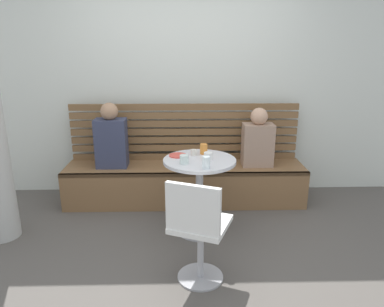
{
  "coord_description": "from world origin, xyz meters",
  "views": [
    {
      "loc": [
        -0.01,
        -2.67,
        1.77
      ],
      "look_at": [
        0.07,
        0.66,
        0.75
      ],
      "focal_mm": 33.73,
      "sensor_mm": 36.0,
      "label": 1
    }
  ],
  "objects_px": {
    "cafe_table": "(199,181)",
    "cup_water_clear": "(206,162)",
    "person_child_left": "(258,140)",
    "person_adult": "(111,139)",
    "booth_bench": "(185,184)",
    "white_chair": "(198,229)",
    "cup_glass_short": "(184,159)",
    "cup_tumbler_orange": "(204,149)",
    "plate_small": "(178,155)",
    "cup_ceramic_white": "(208,156)",
    "cup_espresso_small": "(194,152)"
  },
  "relations": [
    {
      "from": "person_adult",
      "to": "booth_bench",
      "type": "bearing_deg",
      "value": -0.18
    },
    {
      "from": "cup_espresso_small",
      "to": "plate_small",
      "type": "relative_size",
      "value": 0.33
    },
    {
      "from": "cafe_table",
      "to": "person_child_left",
      "type": "bearing_deg",
      "value": 45.56
    },
    {
      "from": "white_chair",
      "to": "cup_tumbler_orange",
      "type": "xyz_separation_m",
      "value": [
        0.09,
        0.98,
        0.33
      ]
    },
    {
      "from": "booth_bench",
      "to": "cafe_table",
      "type": "relative_size",
      "value": 3.65
    },
    {
      "from": "cup_water_clear",
      "to": "cup_ceramic_white",
      "type": "bearing_deg",
      "value": 82.04
    },
    {
      "from": "booth_bench",
      "to": "plate_small",
      "type": "distance_m",
      "value": 0.79
    },
    {
      "from": "cup_glass_short",
      "to": "cup_ceramic_white",
      "type": "bearing_deg",
      "value": 26.66
    },
    {
      "from": "booth_bench",
      "to": "cup_ceramic_white",
      "type": "bearing_deg",
      "value": -73.2
    },
    {
      "from": "cafe_table",
      "to": "cup_glass_short",
      "type": "bearing_deg",
      "value": -138.8
    },
    {
      "from": "cafe_table",
      "to": "cup_ceramic_white",
      "type": "relative_size",
      "value": 9.25
    },
    {
      "from": "cafe_table",
      "to": "cup_tumbler_orange",
      "type": "relative_size",
      "value": 7.4
    },
    {
      "from": "white_chair",
      "to": "person_child_left",
      "type": "height_order",
      "value": "person_child_left"
    },
    {
      "from": "cup_water_clear",
      "to": "cup_espresso_small",
      "type": "bearing_deg",
      "value": 104.1
    },
    {
      "from": "cup_glass_short",
      "to": "cup_espresso_small",
      "type": "relative_size",
      "value": 1.43
    },
    {
      "from": "booth_bench",
      "to": "person_adult",
      "type": "height_order",
      "value": "person_adult"
    },
    {
      "from": "booth_bench",
      "to": "cup_glass_short",
      "type": "height_order",
      "value": "cup_glass_short"
    },
    {
      "from": "cafe_table",
      "to": "cup_water_clear",
      "type": "bearing_deg",
      "value": -80.13
    },
    {
      "from": "booth_bench",
      "to": "cup_ceramic_white",
      "type": "distance_m",
      "value": 0.92
    },
    {
      "from": "cup_tumbler_orange",
      "to": "white_chair",
      "type": "bearing_deg",
      "value": -95.52
    },
    {
      "from": "white_chair",
      "to": "cup_glass_short",
      "type": "relative_size",
      "value": 10.63
    },
    {
      "from": "cup_ceramic_white",
      "to": "white_chair",
      "type": "bearing_deg",
      "value": -98.99
    },
    {
      "from": "cafe_table",
      "to": "person_adult",
      "type": "xyz_separation_m",
      "value": [
        -0.95,
        0.69,
        0.24
      ]
    },
    {
      "from": "person_child_left",
      "to": "white_chair",
      "type": "bearing_deg",
      "value": -115.89
    },
    {
      "from": "cup_tumbler_orange",
      "to": "plate_small",
      "type": "xyz_separation_m",
      "value": [
        -0.25,
        -0.06,
        -0.04
      ]
    },
    {
      "from": "white_chair",
      "to": "cup_ceramic_white",
      "type": "distance_m",
      "value": 0.86
    },
    {
      "from": "cup_water_clear",
      "to": "plate_small",
      "type": "bearing_deg",
      "value": 124.37
    },
    {
      "from": "cafe_table",
      "to": "booth_bench",
      "type": "bearing_deg",
      "value": 100.98
    },
    {
      "from": "cafe_table",
      "to": "cup_water_clear",
      "type": "height_order",
      "value": "cup_water_clear"
    },
    {
      "from": "cafe_table",
      "to": "white_chair",
      "type": "distance_m",
      "value": 0.81
    },
    {
      "from": "cup_ceramic_white",
      "to": "plate_small",
      "type": "distance_m",
      "value": 0.31
    },
    {
      "from": "cafe_table",
      "to": "cup_water_clear",
      "type": "relative_size",
      "value": 6.73
    },
    {
      "from": "cup_ceramic_white",
      "to": "booth_bench",
      "type": "bearing_deg",
      "value": 106.8
    },
    {
      "from": "booth_bench",
      "to": "white_chair",
      "type": "distance_m",
      "value": 1.52
    },
    {
      "from": "cafe_table",
      "to": "cup_ceramic_white",
      "type": "bearing_deg",
      "value": -10.25
    },
    {
      "from": "cup_glass_short",
      "to": "cup_tumbler_orange",
      "type": "height_order",
      "value": "cup_tumbler_orange"
    },
    {
      "from": "person_adult",
      "to": "person_child_left",
      "type": "distance_m",
      "value": 1.63
    },
    {
      "from": "person_adult",
      "to": "person_child_left",
      "type": "height_order",
      "value": "person_adult"
    },
    {
      "from": "cup_glass_short",
      "to": "cup_tumbler_orange",
      "type": "distance_m",
      "value": 0.35
    },
    {
      "from": "booth_bench",
      "to": "plate_small",
      "type": "relative_size",
      "value": 15.88
    },
    {
      "from": "white_chair",
      "to": "cup_espresso_small",
      "type": "bearing_deg",
      "value": 90.35
    },
    {
      "from": "white_chair",
      "to": "cup_glass_short",
      "type": "xyz_separation_m",
      "value": [
        -0.1,
        0.68,
        0.32
      ]
    },
    {
      "from": "cup_glass_short",
      "to": "cup_ceramic_white",
      "type": "height_order",
      "value": "cup_glass_short"
    },
    {
      "from": "person_child_left",
      "to": "cup_water_clear",
      "type": "distance_m",
      "value": 1.15
    },
    {
      "from": "cup_tumbler_orange",
      "to": "cup_water_clear",
      "type": "distance_m",
      "value": 0.43
    },
    {
      "from": "cup_water_clear",
      "to": "plate_small",
      "type": "xyz_separation_m",
      "value": [
        -0.25,
        0.36,
        -0.05
      ]
    },
    {
      "from": "cafe_table",
      "to": "plate_small",
      "type": "xyz_separation_m",
      "value": [
        -0.2,
        0.11,
        0.23
      ]
    },
    {
      "from": "booth_bench",
      "to": "plate_small",
      "type": "bearing_deg",
      "value": -96.84
    },
    {
      "from": "white_chair",
      "to": "cup_ceramic_white",
      "type": "relative_size",
      "value": 10.63
    },
    {
      "from": "cafe_table",
      "to": "cup_ceramic_white",
      "type": "xyz_separation_m",
      "value": [
        0.08,
        -0.01,
        0.26
      ]
    }
  ]
}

